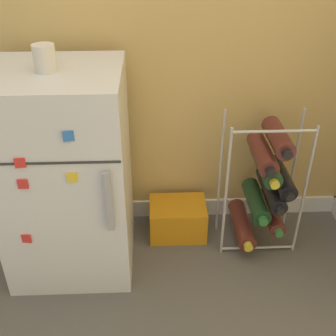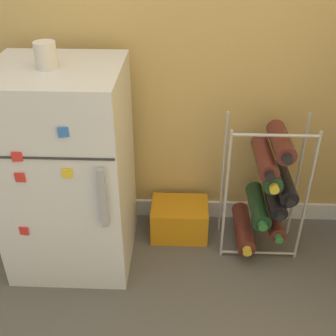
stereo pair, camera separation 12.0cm
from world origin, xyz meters
name	(u,v)px [view 2 (the right image)]	position (x,y,z in m)	size (l,w,h in m)	color
ground_plane	(142,305)	(0.00, 0.00, 0.00)	(14.00, 14.00, 0.00)	#56544F
mini_fridge	(68,171)	(-0.32, 0.30, 0.44)	(0.50, 0.49, 0.88)	silver
wine_rack	(267,188)	(0.52, 0.38, 0.32)	(0.35, 0.32, 0.64)	#B2B2B7
soda_box	(179,219)	(0.14, 0.45, 0.08)	(0.27, 0.20, 0.17)	orange
fridge_top_cup	(46,55)	(-0.33, 0.29, 0.93)	(0.08, 0.08, 0.09)	silver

